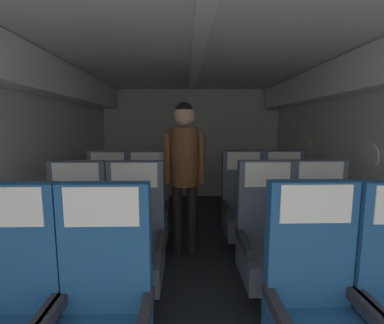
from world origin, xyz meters
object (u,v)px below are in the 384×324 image
(seat_a_left_aisle, at_px, (101,322))
(seat_b_left_window, at_px, (75,245))
(seat_a_left_window, at_px, (3,323))
(seat_c_right_window, at_px, (244,210))
(seat_b_right_window, at_px, (269,243))
(seat_b_left_aisle, at_px, (134,245))
(seat_c_right_aisle, at_px, (285,210))
(seat_a_right_window, at_px, (318,315))
(flight_attendant, at_px, (184,163))
(seat_c_left_aisle, at_px, (147,211))
(seat_c_left_window, at_px, (107,211))
(seat_b_right_aisle, at_px, (322,242))

(seat_a_left_aisle, distance_m, seat_b_left_window, 0.97)
(seat_a_left_window, bearing_deg, seat_c_right_window, 47.84)
(seat_b_right_window, bearing_deg, seat_c_right_window, 90.51)
(seat_b_left_aisle, height_order, seat_c_right_aisle, same)
(seat_b_left_window, bearing_deg, seat_a_left_aisle, -61.33)
(seat_a_left_window, bearing_deg, seat_c_right_aisle, 40.29)
(seat_c_right_aisle, xyz_separation_m, seat_c_right_window, (-0.46, 0.01, 0.00))
(seat_b_right_window, xyz_separation_m, seat_c_right_aisle, (0.45, 0.86, 0.00))
(seat_a_right_window, distance_m, flight_attendant, 1.81)
(seat_c_left_aisle, distance_m, seat_c_right_aisle, 1.54)
(seat_b_right_window, distance_m, seat_c_left_window, 1.77)
(seat_c_left_aisle, bearing_deg, seat_b_left_aisle, -89.04)
(seat_b_right_window, bearing_deg, seat_c_right_aisle, 62.29)
(seat_c_right_aisle, bearing_deg, seat_b_right_window, -117.71)
(seat_b_right_aisle, bearing_deg, seat_b_left_aisle, -179.23)
(seat_b_right_aisle, distance_m, seat_c_right_aisle, 0.84)
(seat_c_left_aisle, xyz_separation_m, flight_attendant, (0.41, -0.10, 0.55))
(seat_a_left_window, distance_m, seat_b_left_window, 0.84)
(seat_b_left_aisle, xyz_separation_m, seat_b_right_window, (1.08, -0.00, 0.00))
(seat_c_right_aisle, bearing_deg, seat_a_right_window, -105.16)
(seat_a_left_aisle, xyz_separation_m, seat_c_left_aisle, (-0.01, 1.71, 0.00))
(seat_a_left_window, distance_m, seat_c_left_aisle, 1.76)
(seat_a_left_aisle, distance_m, seat_c_left_aisle, 1.71)
(seat_a_left_window, bearing_deg, seat_c_left_window, 89.62)
(seat_b_left_aisle, bearing_deg, seat_c_right_aisle, 29.32)
(seat_b_left_window, relative_size, seat_c_left_aisle, 1.00)
(seat_c_left_window, bearing_deg, seat_c_right_window, -0.36)
(seat_c_right_window, distance_m, flight_attendant, 0.87)
(seat_b_left_aisle, distance_m, flight_attendant, 1.02)
(seat_c_right_aisle, height_order, flight_attendant, flight_attendant)
(seat_c_left_window, bearing_deg, seat_b_right_aisle, -23.25)
(seat_a_left_aisle, bearing_deg, seat_c_right_window, 57.93)
(seat_b_left_window, height_order, seat_b_right_aisle, same)
(seat_a_right_window, bearing_deg, seat_c_left_window, 132.07)
(seat_a_left_aisle, height_order, seat_b_left_window, same)
(seat_a_right_window, xyz_separation_m, seat_b_left_aisle, (-1.07, 0.82, 0.00))
(seat_c_left_aisle, distance_m, seat_c_right_window, 1.08)
(seat_a_left_aisle, bearing_deg, flight_attendant, 75.92)
(seat_c_left_window, bearing_deg, flight_attendant, -7.52)
(seat_b_left_aisle, xyz_separation_m, flight_attendant, (0.40, 0.76, 0.55))
(seat_c_left_aisle, bearing_deg, seat_a_right_window, -57.23)
(seat_a_left_aisle, relative_size, seat_c_right_aisle, 1.00)
(seat_a_left_window, height_order, seat_b_left_window, same)
(seat_c_left_window, relative_size, seat_c_left_aisle, 1.00)
(seat_a_right_window, relative_size, seat_b_right_window, 1.00)
(seat_a_left_aisle, bearing_deg, seat_c_left_aisle, 90.38)
(seat_b_left_window, bearing_deg, seat_a_left_window, -90.30)
(seat_c_left_window, relative_size, seat_c_right_window, 1.00)
(seat_c_left_aisle, height_order, seat_c_right_window, same)
(seat_b_right_aisle, relative_size, seat_c_left_aisle, 1.00)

